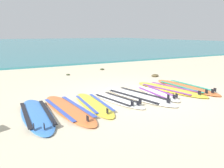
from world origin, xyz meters
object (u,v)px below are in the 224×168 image
Objects in this scene: surfboard_6 at (170,89)px; surfboard_0 at (37,114)px; surfboard_2 at (94,104)px; surfboard_3 at (117,100)px; surfboard_5 at (157,93)px; surfboard_1 at (68,109)px; surfboard_7 at (186,87)px; surfboard_4 at (138,96)px.

surfboard_0 is at bearing -174.29° from surfboard_6.
surfboard_0 is 1.37m from surfboard_2.
surfboard_6 is at bearing 5.71° from surfboard_0.
surfboard_3 is 0.75× the size of surfboard_6.
surfboard_2 and surfboard_5 have the same top height.
surfboard_5 is (2.69, 0.17, 0.00)m from surfboard_1.
surfboard_2 is 1.12× the size of surfboard_5.
surfboard_7 is (1.32, 0.19, -0.00)m from surfboard_5.
surfboard_3 is at bearing -174.18° from surfboard_4.
surfboard_0 and surfboard_1 have the same top height.
surfboard_1 is 1.35m from surfboard_3.
surfboard_1 is at bearing -173.77° from surfboard_6.
surfboard_2 and surfboard_6 have the same top height.
surfboard_0 is at bearing -175.58° from surfboard_4.
surfboard_2 and surfboard_3 have the same top height.
surfboard_1 is 0.98× the size of surfboard_6.
surfboard_4 is at bearing 4.82° from surfboard_1.
surfboard_5 is (1.35, 0.07, -0.00)m from surfboard_3.
surfboard_4 is at bearing 4.42° from surfboard_0.
surfboard_6 is at bearing 6.23° from surfboard_1.
surfboard_2 is at bearing -176.74° from surfboard_3.
surfboard_2 is at bearing -177.03° from surfboard_5.
surfboard_0 is 4.74m from surfboard_7.
surfboard_5 is at bearing 2.82° from surfboard_3.
surfboard_0 is at bearing -175.20° from surfboard_7.
surfboard_0 is 0.93× the size of surfboard_4.
surfboard_1 is 1.00× the size of surfboard_7.
surfboard_7 is (1.98, 0.18, 0.00)m from surfboard_4.
surfboard_5 is (2.03, 0.11, 0.00)m from surfboard_2.
surfboard_2 is at bearing 5.39° from surfboard_1.
surfboard_0 is at bearing -175.72° from surfboard_2.
surfboard_1 is 1.31× the size of surfboard_3.
surfboard_5 is 0.75× the size of surfboard_6.
surfboard_7 is (2.67, 0.26, -0.00)m from surfboard_3.
surfboard_0 is 3.40m from surfboard_5.
surfboard_1 is 1.17× the size of surfboard_2.
surfboard_2 is at bearing 4.28° from surfboard_0.
surfboard_3 is at bearing 3.94° from surfboard_0.
surfboard_0 is 0.95× the size of surfboard_7.
surfboard_3 and surfboard_5 have the same top height.
surfboard_4 is at bearing 4.55° from surfboard_2.
surfboard_2 is 0.84× the size of surfboard_6.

